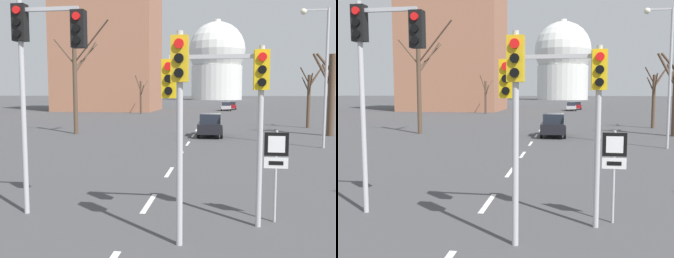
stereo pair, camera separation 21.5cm
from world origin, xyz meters
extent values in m
cube|color=silver|center=(0.00, 7.98, 0.00)|extent=(0.16, 2.00, 0.01)
cube|color=silver|center=(0.00, 12.48, 0.00)|extent=(0.16, 2.00, 0.01)
cube|color=silver|center=(0.00, 16.98, 0.00)|extent=(0.16, 2.00, 0.01)
cube|color=silver|center=(0.00, 21.48, 0.00)|extent=(0.16, 2.00, 0.01)
cube|color=silver|center=(0.00, 25.98, 0.00)|extent=(0.16, 2.00, 0.01)
cube|color=silver|center=(0.00, 30.48, 0.00)|extent=(0.16, 2.00, 0.01)
cube|color=silver|center=(0.00, 34.98, 0.00)|extent=(0.16, 2.00, 0.01)
cube|color=silver|center=(0.00, 39.48, 0.00)|extent=(0.16, 2.00, 0.01)
cube|color=silver|center=(0.00, 43.98, 0.00)|extent=(0.16, 2.00, 0.01)
cube|color=silver|center=(0.00, 48.48, 0.00)|extent=(0.16, 2.00, 0.01)
cylinder|color=#B2B2B7|center=(3.07, 6.41, 2.23)|extent=(0.14, 0.14, 4.45)
cube|color=yellow|center=(3.07, 6.41, 3.87)|extent=(0.36, 0.28, 0.96)
cylinder|color=red|center=(3.07, 6.24, 4.17)|extent=(0.20, 0.06, 0.20)
cylinder|color=black|center=(3.07, 6.24, 3.87)|extent=(0.20, 0.06, 0.20)
cylinder|color=black|center=(3.07, 6.24, 3.58)|extent=(0.20, 0.06, 0.20)
cube|color=#B2B2B7|center=(1.95, 6.41, 4.20)|extent=(2.24, 0.10, 0.10)
cube|color=yellow|center=(0.83, 6.41, 3.67)|extent=(0.36, 0.28, 0.96)
cylinder|color=red|center=(0.83, 6.24, 3.97)|extent=(0.20, 0.06, 0.20)
cylinder|color=black|center=(0.83, 6.24, 3.67)|extent=(0.20, 0.06, 0.20)
cylinder|color=black|center=(0.83, 6.24, 3.38)|extent=(0.20, 0.06, 0.20)
cylinder|color=#B2B2B7|center=(-3.18, 6.58, 2.88)|extent=(0.14, 0.14, 5.75)
cube|color=black|center=(-3.18, 6.58, 5.17)|extent=(0.36, 0.28, 0.96)
cylinder|color=red|center=(-3.18, 6.41, 5.47)|extent=(0.20, 0.06, 0.20)
cylinder|color=black|center=(-3.18, 6.41, 5.17)|extent=(0.20, 0.06, 0.20)
cylinder|color=black|center=(-3.18, 6.41, 4.87)|extent=(0.20, 0.06, 0.20)
cube|color=#B2B2B7|center=(-2.37, 6.58, 5.50)|extent=(1.62, 0.10, 0.10)
cube|color=black|center=(-1.56, 6.58, 4.97)|extent=(0.36, 0.28, 0.96)
cylinder|color=red|center=(-1.56, 6.41, 5.27)|extent=(0.20, 0.06, 0.20)
cylinder|color=black|center=(-1.56, 6.41, 4.97)|extent=(0.20, 0.06, 0.20)
cylinder|color=black|center=(-1.56, 6.41, 4.67)|extent=(0.20, 0.06, 0.20)
cylinder|color=#B2B2B7|center=(1.25, 5.00, 2.31)|extent=(0.14, 0.14, 4.61)
cube|color=gold|center=(1.25, 5.00, 4.03)|extent=(0.36, 0.28, 0.96)
cylinder|color=red|center=(1.25, 4.83, 4.33)|extent=(0.20, 0.06, 0.20)
cylinder|color=black|center=(1.25, 4.83, 4.03)|extent=(0.20, 0.06, 0.20)
cylinder|color=black|center=(1.25, 4.83, 3.74)|extent=(0.20, 0.06, 0.20)
cylinder|color=#B2B2B7|center=(3.52, 6.81, 1.19)|extent=(0.07, 0.07, 2.38)
cube|color=black|center=(3.52, 6.79, 2.03)|extent=(0.60, 0.03, 0.60)
cube|color=white|center=(3.52, 6.77, 2.03)|extent=(0.42, 0.01, 0.42)
cube|color=white|center=(3.52, 6.79, 1.55)|extent=(0.60, 0.03, 0.28)
cube|color=black|center=(3.52, 6.77, 1.55)|extent=(0.36, 0.01, 0.10)
cylinder|color=#B2B2B7|center=(8.29, 20.59, 4.14)|extent=(0.16, 0.16, 8.28)
cube|color=#B2B2B7|center=(7.58, 20.59, 8.18)|extent=(1.42, 0.10, 0.10)
sphere|color=#F2EAC6|center=(6.87, 20.59, 8.10)|extent=(0.36, 0.36, 0.36)
cube|color=#B7B7BC|center=(3.09, 68.03, 0.64)|extent=(1.80, 4.47, 0.57)
cube|color=#1E232D|center=(3.09, 67.81, 1.29)|extent=(1.53, 2.15, 0.71)
cylinder|color=black|center=(2.24, 69.42, 0.36)|extent=(0.18, 0.72, 0.72)
cylinder|color=black|center=(3.94, 69.42, 0.36)|extent=(0.18, 0.72, 0.72)
cylinder|color=black|center=(2.24, 66.64, 0.36)|extent=(0.18, 0.72, 0.72)
cylinder|color=black|center=(3.94, 66.64, 0.36)|extent=(0.18, 0.72, 0.72)
cube|color=black|center=(1.35, 25.75, 0.70)|extent=(1.79, 4.04, 0.74)
cube|color=#1E232D|center=(1.35, 25.55, 1.41)|extent=(1.52, 1.94, 0.69)
cylinder|color=black|center=(0.51, 27.00, 0.33)|extent=(0.18, 0.66, 0.66)
cylinder|color=black|center=(2.20, 27.00, 0.33)|extent=(0.18, 0.66, 0.66)
cylinder|color=black|center=(0.51, 24.50, 0.33)|extent=(0.18, 0.66, 0.66)
cylinder|color=black|center=(2.20, 24.50, 0.33)|extent=(0.18, 0.66, 0.66)
cube|color=maroon|center=(4.31, 73.68, 0.63)|extent=(1.64, 4.56, 0.64)
cube|color=#1E232D|center=(4.31, 73.45, 1.27)|extent=(1.39, 2.19, 0.63)
cylinder|color=black|center=(3.54, 75.09, 0.32)|extent=(0.18, 0.63, 0.63)
cylinder|color=black|center=(5.08, 75.09, 0.32)|extent=(0.18, 0.63, 0.63)
cylinder|color=black|center=(3.54, 72.27, 0.32)|extent=(0.18, 0.63, 0.63)
cylinder|color=black|center=(5.08, 72.27, 0.32)|extent=(0.18, 0.63, 0.63)
cylinder|color=brown|center=(-10.45, 55.38, 2.59)|extent=(0.34, 0.34, 5.17)
cylinder|color=brown|center=(-9.99, 54.57, 3.83)|extent=(0.84, 1.77, 1.47)
cylinder|color=brown|center=(-9.99, 56.18, 4.42)|extent=(0.90, 1.74, 1.95)
cylinder|color=brown|center=(-10.77, 54.88, 4.81)|extent=(0.74, 1.12, 2.48)
cylinder|color=brown|center=(10.40, 28.32, 4.75)|extent=(0.44, 1.88, 1.89)
cylinder|color=brown|center=(9.84, 27.49, 4.99)|extent=(1.59, 0.27, 2.78)
cylinder|color=brown|center=(9.99, 27.62, 5.61)|extent=(1.27, 0.56, 1.65)
cylinder|color=brown|center=(-9.53, 26.05, 4.22)|extent=(0.34, 0.34, 8.44)
cylinder|color=brown|center=(-7.97, 25.63, 7.32)|extent=(3.17, 1.06, 3.17)
cylinder|color=brown|center=(-8.81, 26.84, 6.36)|extent=(1.38, 1.76, 2.15)
cylinder|color=brown|center=(-10.45, 26.25, 6.64)|extent=(1.93, 0.55, 2.13)
cylinder|color=brown|center=(-8.80, 26.54, 6.17)|extent=(1.52, 1.12, 2.62)
cylinder|color=brown|center=(10.36, 34.14, 2.50)|extent=(0.32, 0.32, 5.01)
cylinder|color=brown|center=(9.74, 33.44, 5.02)|extent=(1.14, 1.59, 1.35)
cylinder|color=brown|center=(10.98, 34.10, 5.01)|extent=(1.33, 0.20, 1.96)
cylinder|color=brown|center=(11.02, 34.52, 4.80)|extent=(1.37, 0.92, 2.01)
cylinder|color=brown|center=(10.28, 33.25, 4.09)|extent=(0.25, 1.85, 2.08)
cylinder|color=brown|center=(10.07, 34.31, 4.09)|extent=(0.69, 0.47, 1.48)
cylinder|color=silver|center=(0.00, 179.68, 8.05)|extent=(24.15, 24.15, 16.10)
sphere|color=silver|center=(0.00, 179.68, 23.48)|extent=(26.83, 26.83, 26.83)
cylinder|color=silver|center=(0.00, 179.68, 35.55)|extent=(3.22, 3.22, 4.70)
cube|color=#9E664C|center=(-18.83, 66.31, 13.58)|extent=(18.00, 14.00, 27.17)
camera|label=1|loc=(2.11, -2.88, 3.33)|focal=40.00mm
camera|label=2|loc=(2.32, -2.85, 3.33)|focal=40.00mm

